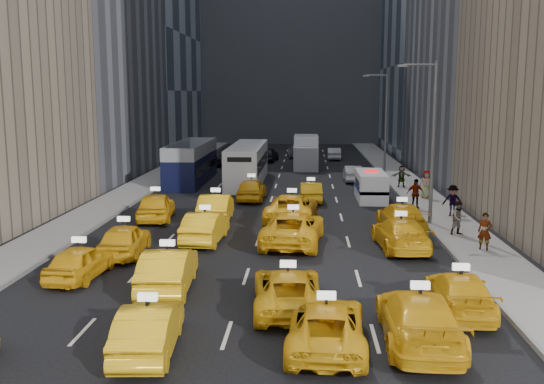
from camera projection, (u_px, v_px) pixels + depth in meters
The scene contains 40 objects.
ground at pixel (241, 292), 22.46m from camera, with size 160.00×160.00×0.00m, color black.
sidewalk_west at pixel (142, 186), 47.66m from camera, with size 3.00×90.00×0.15m, color gray.
sidewalk_east at pixel (412, 188), 46.50m from camera, with size 3.00×90.00×0.15m, color gray.
curb_west at pixel (160, 186), 47.58m from camera, with size 0.15×90.00×0.18m, color slate.
curb_east at pixel (393, 188), 46.57m from camera, with size 0.15×90.00×0.18m, color slate.
building_backdrop at pixel (291, 7), 90.15m from camera, with size 30.00×12.00×40.00m, color slate.
streetlight_near at pixel (431, 137), 32.98m from camera, with size 2.15×0.22×9.00m.
streetlight_far at pixel (385, 121), 52.68m from camera, with size 2.15×0.22×9.00m.
taxi_1 at pixel (149, 328), 17.21m from camera, with size 1.50×4.29×1.41m, color #F1AE14.
taxi_2 at pixel (326, 325), 17.56m from camera, with size 2.22×4.81×1.34m, color #F1AE14.
taxi_3 at pixel (419, 318), 17.81m from camera, with size 2.18×5.36×1.55m, color #F1AE14.
taxi_4 at pixel (80, 262), 24.04m from camera, with size 1.62×4.02×1.37m, color #F1AE14.
taxi_5 at pixel (168, 269), 22.64m from camera, with size 1.69×4.84×1.59m, color #F1AE14.
taxi_6 at pixel (288, 290), 20.61m from camera, with size 2.30×4.98×1.38m, color #F1AE14.
taxi_7 at pixel (460, 293), 20.37m from camera, with size 1.89×4.65×1.35m, color #F1AE14.
taxi_8 at pixel (124, 240), 27.45m from camera, with size 1.75×4.34×1.48m, color #F1AE14.
taxi_9 at pixel (205, 227), 29.92m from camera, with size 1.63×4.67×1.54m, color #F1AE14.
taxi_10 at pixel (293, 228), 29.50m from camera, with size 2.69×5.84×1.62m, color #F1AE14.
taxi_11 at pixel (400, 234), 28.57m from camera, with size 2.10×5.16×1.50m, color #F1AE14.
taxi_12 at pixel (156, 206), 35.12m from camera, with size 1.91×4.74×1.62m, color #F1AE14.
taxi_13 at pixel (216, 207), 34.80m from camera, with size 1.70×4.87×1.60m, color #F1AE14.
taxi_14 at pixel (292, 208), 34.66m from camera, with size 2.66×5.77×1.60m, color #F1AE14.
taxi_15 at pixel (402, 217), 32.30m from camera, with size 2.11×5.18×1.50m, color #F1AE14.
taxi_16 at pixel (252, 189), 41.56m from camera, with size 1.79×4.44×1.51m, color #F1AE14.
taxi_17 at pixel (311, 192), 41.13m from camera, with size 1.40×4.02×1.33m, color #F1AE14.
nypd_van at pixel (371, 186), 41.65m from camera, with size 2.45×5.08×2.10m.
double_decker at pixel (192, 163), 49.86m from camera, with size 2.67×11.21×3.25m.
city_bus at pixel (247, 164), 49.56m from camera, with size 2.64×12.15×3.13m.
box_truck at pixel (306, 152), 59.49m from camera, with size 3.16×7.08×3.13m.
misc_car_0 at pixel (353, 174), 50.48m from camera, with size 1.40×4.01×1.32m, color #A4A6AB.
misc_car_1 at pixel (228, 159), 61.45m from camera, with size 2.27×4.92×1.37m, color black.
misc_car_2 at pixel (298, 150), 69.32m from camera, with size 2.32×5.71×1.66m, color slate.
misc_car_3 at pixel (268, 154), 65.08m from camera, with size 1.79×4.46×1.52m, color black.
misc_car_4 at pixel (334, 154), 66.91m from camera, with size 1.42×4.08×1.34m, color #989C9F.
pedestrian_0 at pixel (485, 231), 27.85m from camera, with size 0.63×0.41×1.73m, color gray.
pedestrian_1 at pixel (459, 218), 30.80m from camera, with size 0.84×0.46×1.73m, color gray.
pedestrian_2 at pixel (453, 201), 35.49m from camera, with size 1.18×0.49×1.83m, color gray.
pedestrian_3 at pixel (415, 194), 37.82m from camera, with size 1.10×0.50×1.87m, color gray.
pedestrian_4 at pixel (426, 184), 41.58m from camera, with size 0.94×0.51×1.92m, color gray.
pedestrian_5 at pixel (402, 176), 46.53m from camera, with size 1.53×0.44×1.65m, color gray.
Camera 1 is at (2.37, -21.46, 7.32)m, focal length 40.00 mm.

